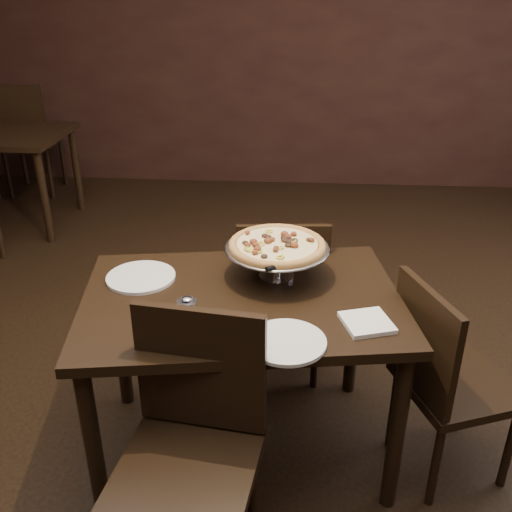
{
  "coord_description": "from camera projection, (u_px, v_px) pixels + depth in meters",
  "views": [
    {
      "loc": [
        0.17,
        -1.84,
        1.81
      ],
      "look_at": [
        0.03,
        0.05,
        0.89
      ],
      "focal_mm": 40.0,
      "sensor_mm": 36.0,
      "label": 1
    }
  ],
  "objects": [
    {
      "name": "napkin_stack",
      "position": [
        367.0,
        323.0,
        1.95
      ],
      "size": [
        0.2,
        0.2,
        0.02
      ],
      "primitive_type": "cube",
      "rotation": [
        0.0,
        0.0,
        0.3
      ],
      "color": "white",
      "rests_on": "dining_table"
    },
    {
      "name": "plate_near",
      "position": [
        286.0,
        342.0,
        1.85
      ],
      "size": [
        0.26,
        0.26,
        0.01
      ],
      "primitive_type": "cylinder",
      "color": "white",
      "rests_on": "dining_table"
    },
    {
      "name": "pepper_flake_shaker",
      "position": [
        179.0,
        321.0,
        1.89
      ],
      "size": [
        0.05,
        0.05,
        0.09
      ],
      "color": "maroon",
      "rests_on": "dining_table"
    },
    {
      "name": "packet_caddy",
      "position": [
        165.0,
        320.0,
        1.93
      ],
      "size": [
        0.09,
        0.09,
        0.07
      ],
      "rotation": [
        0.0,
        0.0,
        -0.35
      ],
      "color": "black",
      "rests_on": "dining_table"
    },
    {
      "name": "parmesan_shaker",
      "position": [
        188.0,
        313.0,
        1.92
      ],
      "size": [
        0.07,
        0.07,
        0.12
      ],
      "color": "beige",
      "rests_on": "dining_table"
    },
    {
      "name": "pizza_stand",
      "position": [
        277.0,
        246.0,
        2.2
      ],
      "size": [
        0.41,
        0.41,
        0.17
      ],
      "color": "#AFAEB5",
      "rests_on": "dining_table"
    },
    {
      "name": "room",
      "position": [
        264.0,
        117.0,
        1.85
      ],
      "size": [
        6.04,
        7.04,
        2.84
      ],
      "color": "black",
      "rests_on": "ground"
    },
    {
      "name": "chair_near",
      "position": [
        192.0,
        441.0,
        1.8
      ],
      "size": [
        0.48,
        0.48,
        0.91
      ],
      "rotation": [
        0.0,
        0.0,
        -0.14
      ],
      "color": "black",
      "rests_on": "ground"
    },
    {
      "name": "chair_side",
      "position": [
        444.0,
        376.0,
        2.14
      ],
      "size": [
        0.51,
        0.51,
        0.85
      ],
      "rotation": [
        0.0,
        0.0,
        1.92
      ],
      "color": "black",
      "rests_on": "ground"
    },
    {
      "name": "bg_chair_far",
      "position": [
        27.0,
        135.0,
        5.05
      ],
      "size": [
        0.5,
        0.5,
        1.0
      ],
      "rotation": [
        0.0,
        0.0,
        3.2
      ],
      "color": "black",
      "rests_on": "ground"
    },
    {
      "name": "dining_table",
      "position": [
        242.0,
        319.0,
        2.17
      ],
      "size": [
        1.29,
        0.96,
        0.74
      ],
      "rotation": [
        0.0,
        0.0,
        0.15
      ],
      "color": "black",
      "rests_on": "ground"
    },
    {
      "name": "plate_left",
      "position": [
        141.0,
        277.0,
        2.25
      ],
      "size": [
        0.27,
        0.27,
        0.01
      ],
      "primitive_type": "cylinder",
      "color": "white",
      "rests_on": "dining_table"
    },
    {
      "name": "serving_spatula",
      "position": [
        281.0,
        265.0,
        2.06
      ],
      "size": [
        0.18,
        0.18,
        0.03
      ],
      "rotation": [
        0.0,
        0.0,
        -0.82
      ],
      "color": "#AFAEB5",
      "rests_on": "pizza_stand"
    },
    {
      "name": "chair_far",
      "position": [
        281.0,
        293.0,
        2.68
      ],
      "size": [
        0.44,
        0.44,
        0.87
      ],
      "rotation": [
        0.0,
        0.0,
        3.23
      ],
      "color": "black",
      "rests_on": "ground"
    }
  ]
}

